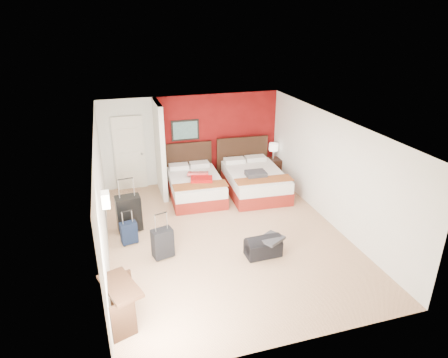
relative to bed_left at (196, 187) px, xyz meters
name	(u,v)px	position (x,y,z in m)	size (l,w,h in m)	color
ground	(226,235)	(0.19, -2.10, -0.28)	(6.50, 6.50, 0.00)	#D6AB84
room_walls	(150,167)	(-1.21, -0.68, 0.97)	(5.02, 6.52, 2.50)	silver
red_accent_panel	(218,137)	(0.94, 1.13, 0.97)	(3.50, 0.04, 2.50)	maroon
partition_wall	(160,150)	(-0.81, 0.51, 0.97)	(0.12, 1.20, 2.50)	silver
entry_door	(130,153)	(-1.56, 1.10, 0.74)	(0.82, 0.06, 2.05)	silver
bed_left	(196,187)	(0.00, 0.00, 0.00)	(1.33, 1.89, 0.57)	white
bed_right	(255,182)	(1.61, -0.18, 0.02)	(1.44, 2.06, 0.62)	white
red_suitcase_open	(200,177)	(0.10, -0.10, 0.33)	(0.55, 0.75, 0.09)	#B90F10
jacket_bundle	(256,174)	(1.51, -0.48, 0.39)	(0.51, 0.41, 0.12)	#3B3C41
nightstand	(272,168)	(2.49, 0.67, 0.01)	(0.42, 0.42, 0.59)	black
table_lamp	(273,151)	(2.49, 0.67, 0.54)	(0.26, 0.26, 0.47)	silver
suitcase_black	(129,214)	(-1.81, -1.27, 0.12)	(0.53, 0.33, 0.80)	black
suitcase_charcoal	(163,244)	(-1.25, -2.55, 0.01)	(0.40, 0.25, 0.60)	black
suitcase_navy	(129,234)	(-1.86, -1.84, -0.05)	(0.34, 0.21, 0.47)	black
duffel_bag	(263,247)	(0.69, -3.06, -0.10)	(0.71, 0.38, 0.36)	black
jacket_draped	(271,239)	(0.84, -3.11, 0.11)	(0.45, 0.38, 0.06)	#333338
desk	(122,303)	(-2.12, -4.16, 0.07)	(0.43, 0.86, 0.71)	black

